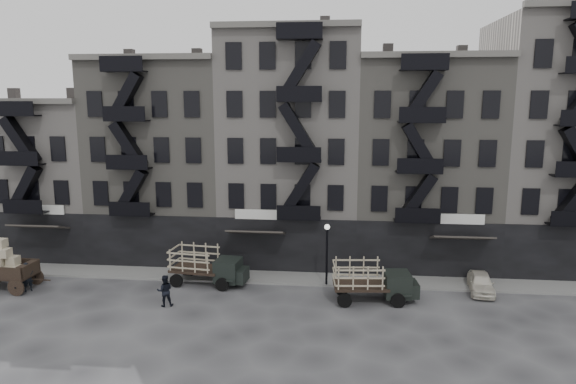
# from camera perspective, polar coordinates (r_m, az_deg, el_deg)

# --- Properties ---
(ground) EXTENTS (140.00, 140.00, 0.00)m
(ground) POSITION_cam_1_polar(r_m,az_deg,el_deg) (32.81, -1.20, -11.86)
(ground) COLOR #38383A
(ground) RESTS_ON ground
(sidewalk) EXTENTS (55.00, 2.50, 0.15)m
(sidewalk) POSITION_cam_1_polar(r_m,az_deg,el_deg) (36.26, -0.48, -9.50)
(sidewalk) COLOR slate
(sidewalk) RESTS_ON ground
(building_west) EXTENTS (10.00, 11.35, 13.20)m
(building_west) POSITION_cam_1_polar(r_m,az_deg,el_deg) (46.90, -24.70, 1.61)
(building_west) COLOR #A8A19A
(building_west) RESTS_ON ground
(building_midwest) EXTENTS (10.00, 11.35, 16.20)m
(building_midwest) POSITION_cam_1_polar(r_m,az_deg,el_deg) (42.51, -13.13, 3.52)
(building_midwest) COLOR slate
(building_midwest) RESTS_ON ground
(building_center) EXTENTS (10.00, 11.35, 18.20)m
(building_center) POSITION_cam_1_polar(r_m,az_deg,el_deg) (40.30, 0.44, 4.85)
(building_center) COLOR #A8A19A
(building_center) RESTS_ON ground
(building_mideast) EXTENTS (10.00, 11.35, 16.20)m
(building_mideast) POSITION_cam_1_polar(r_m,az_deg,el_deg) (40.73, 14.61, 3.15)
(building_mideast) COLOR slate
(building_mideast) RESTS_ON ground
(building_east) EXTENTS (10.00, 11.35, 19.20)m
(building_east) POSITION_cam_1_polar(r_m,az_deg,el_deg) (43.26, 27.95, 4.68)
(building_east) COLOR #A8A19A
(building_east) RESTS_ON ground
(lamp_post) EXTENTS (0.36, 0.36, 4.28)m
(lamp_post) POSITION_cam_1_polar(r_m,az_deg,el_deg) (34.13, 4.34, -6.04)
(lamp_post) COLOR black
(lamp_post) RESTS_ON ground
(wagon) EXTENTS (4.07, 2.32, 3.37)m
(wagon) POSITION_cam_1_polar(r_m,az_deg,el_deg) (38.66, -29.14, -6.71)
(wagon) COLOR black
(wagon) RESTS_ON ground
(stake_truck_west) EXTENTS (5.33, 2.64, 2.58)m
(stake_truck_west) POSITION_cam_1_polar(r_m,az_deg,el_deg) (35.26, -9.03, -7.82)
(stake_truck_west) COLOR black
(stake_truck_west) RESTS_ON ground
(stake_truck_east) EXTENTS (5.29, 2.52, 2.58)m
(stake_truck_east) POSITION_cam_1_polar(r_m,az_deg,el_deg) (32.46, 9.38, -9.47)
(stake_truck_east) COLOR black
(stake_truck_east) RESTS_ON ground
(car_east) EXTENTS (1.92, 3.84, 1.26)m
(car_east) POSITION_cam_1_polar(r_m,az_deg,el_deg) (36.01, 20.64, -9.42)
(car_east) COLOR beige
(car_east) RESTS_ON ground
(pedestrian_west) EXTENTS (0.82, 0.82, 1.93)m
(pedestrian_west) POSITION_cam_1_polar(r_m,az_deg,el_deg) (37.81, -26.96, -8.42)
(pedestrian_west) COLOR black
(pedestrian_west) RESTS_ON ground
(pedestrian_mid) EXTENTS (1.13, 1.00, 1.96)m
(pedestrian_mid) POSITION_cam_1_polar(r_m,az_deg,el_deg) (32.39, -13.52, -10.61)
(pedestrian_mid) COLOR black
(pedestrian_mid) RESTS_ON ground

